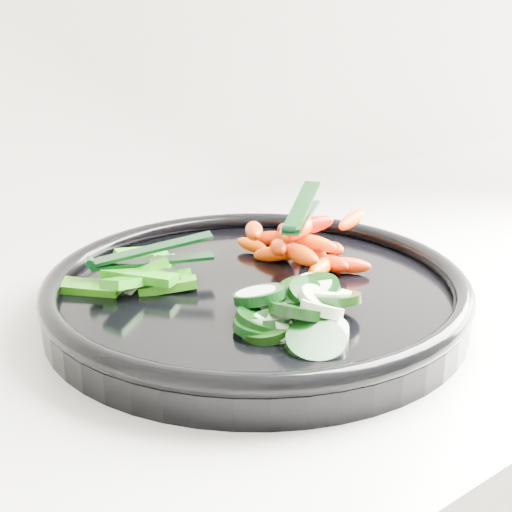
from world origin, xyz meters
TOP-DOWN VIEW (x-y plane):
  - veggie_tray at (-0.27, 1.66)m, footprint 0.47×0.47m
  - cucumber_pile at (-0.29, 1.58)m, footprint 0.12×0.13m
  - carrot_pile at (-0.20, 1.68)m, footprint 0.14×0.15m
  - pepper_pile at (-0.35, 1.72)m, footprint 0.12×0.10m
  - tong_carrot at (-0.20, 1.69)m, footprint 0.10×0.08m
  - tong_pepper at (-0.34, 1.73)m, footprint 0.11×0.06m

SIDE VIEW (x-z plane):
  - veggie_tray at x=-0.27m, z-range 0.93..0.97m
  - pepper_pile at x=-0.35m, z-range 0.95..0.98m
  - cucumber_pile at x=-0.29m, z-range 0.94..0.98m
  - carrot_pile at x=-0.20m, z-range 0.95..1.00m
  - tong_pepper at x=-0.34m, z-range 0.97..0.99m
  - tong_carrot at x=-0.20m, z-range 0.99..1.02m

